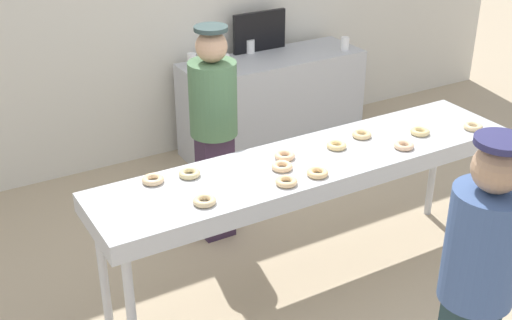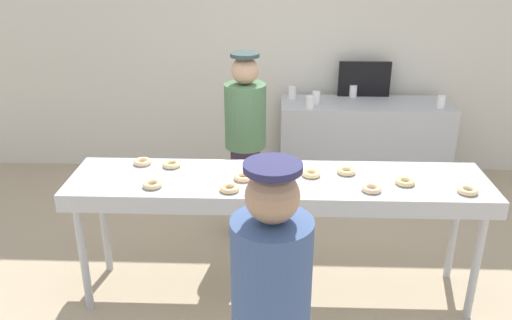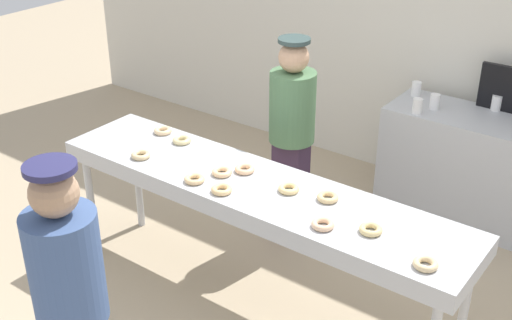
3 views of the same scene
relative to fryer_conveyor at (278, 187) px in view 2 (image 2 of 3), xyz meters
The scene contains 24 objects.
ground_plane 0.88m from the fryer_conveyor, ahead, with size 16.00×16.00×0.00m, color tan.
back_wall 2.55m from the fryer_conveyor, 90.00° to the left, with size 8.00×0.12×3.36m, color silver.
fryer_conveyor is the anchor object (origin of this frame).
plain_donut_0 0.49m from the fryer_conveyor, 11.38° to the left, with size 0.13×0.13×0.04m, color #EEC787.
plain_donut_1 0.25m from the fryer_conveyor, 11.05° to the left, with size 0.13×0.13×0.04m, color #F9D388.
plain_donut_2 0.86m from the fryer_conveyor, ahead, with size 0.13×0.13×0.04m, color #E9CB84.
plain_donut_3 0.80m from the fryer_conveyor, 167.47° to the left, with size 0.13×0.13×0.04m, color beige.
plain_donut_4 0.26m from the fryer_conveyor, behind, with size 0.13×0.13×0.04m, color #F9C891.
plain_donut_5 1.02m from the fryer_conveyor, 168.12° to the left, with size 0.13×0.13×0.04m, color beige.
plain_donut_6 1.25m from the fryer_conveyor, ahead, with size 0.13×0.13×0.04m, color beige.
plain_donut_7 0.39m from the fryer_conveyor, 146.98° to the right, with size 0.13×0.13×0.04m, color #F5C88A.
plain_donut_8 0.64m from the fryer_conveyor, 16.36° to the right, with size 0.13×0.13×0.04m, color #F5C295.
plain_donut_9 0.86m from the fryer_conveyor, 168.64° to the right, with size 0.13×0.13×0.04m, color beige.
plain_donut_10 0.19m from the fryer_conveyor, 149.16° to the left, with size 0.13×0.13×0.04m, color #F8C390.
plain_donut_11 0.25m from the fryer_conveyor, 115.27° to the right, with size 0.13×0.13×0.04m, color #F5C784.
worker_baker 0.88m from the fryer_conveyor, 108.13° to the left, with size 0.34×0.34×1.64m.
customer_waiting 1.44m from the fryer_conveyor, 91.52° to the right, with size 0.35×0.35×1.67m.
prep_counter 2.21m from the fryer_conveyor, 65.15° to the left, with size 1.75×0.58×0.90m, color #B7BABF.
paper_cup_0 1.96m from the fryer_conveyor, 78.51° to the left, with size 0.08×0.08×0.13m, color white.
paper_cup_1 2.43m from the fryer_conveyor, 48.24° to the left, with size 0.08×0.08×0.13m, color white.
paper_cup_2 2.10m from the fryer_conveyor, 85.86° to the left, with size 0.08×0.08×0.13m, color white.
paper_cup_3 2.33m from the fryer_conveyor, 69.90° to the left, with size 0.08×0.08×0.13m, color white.
paper_cup_4 1.78m from the fryer_conveyor, 79.70° to the left, with size 0.08×0.08×0.13m, color white.
menu_display 2.40m from the fryer_conveyor, 67.60° to the left, with size 0.54×0.04×0.37m, color black.
Camera 2 is at (-0.04, -3.34, 2.50)m, focal length 37.43 mm.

